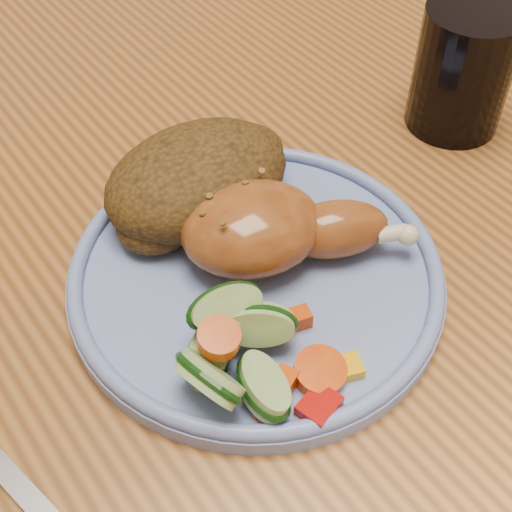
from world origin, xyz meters
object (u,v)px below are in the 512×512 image
drinking_glass (463,69)px  chair_far (12,74)px  dining_table (267,247)px  plate (256,278)px

drinking_glass → chair_far: bearing=103.1°
chair_far → drinking_glass: chair_far is taller
dining_table → plate: size_ratio=5.87×
chair_far → plate: bearing=-95.7°
dining_table → chair_far: bearing=90.0°
plate → drinking_glass: size_ratio=2.47×
chair_far → drinking_glass: bearing=-76.9°
dining_table → drinking_glass: (0.15, -0.04, 0.13)m
dining_table → chair_far: size_ratio=1.54×
chair_far → drinking_glass: size_ratio=9.43×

